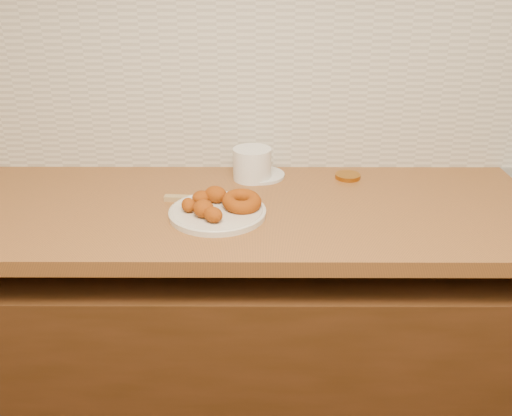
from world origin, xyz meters
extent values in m
cube|color=#B9A98F|center=(0.00, 2.00, 1.35)|extent=(4.00, 0.02, 2.70)
cube|color=#4D2B16|center=(0.00, 1.69, 0.39)|extent=(3.60, 0.60, 0.77)
cube|color=#925423|center=(-0.65, 1.69, 0.88)|extent=(2.30, 0.62, 0.04)
cube|color=beige|center=(0.00, 1.99, 1.20)|extent=(3.60, 0.02, 0.60)
cylinder|color=beige|center=(-0.38, 1.62, 0.91)|extent=(0.25, 0.25, 0.01)
torus|color=#923F00|center=(-0.32, 1.64, 0.93)|extent=(0.15, 0.15, 0.05)
ellipsoid|color=#923F00|center=(-0.42, 1.67, 0.93)|extent=(0.07, 0.07, 0.03)
ellipsoid|color=#923F00|center=(-0.45, 1.61, 0.93)|extent=(0.05, 0.06, 0.04)
ellipsoid|color=#923F00|center=(-0.41, 1.58, 0.94)|extent=(0.07, 0.07, 0.05)
ellipsoid|color=#923F00|center=(-0.38, 1.55, 0.93)|extent=(0.07, 0.07, 0.04)
ellipsoid|color=#923F00|center=(-0.39, 1.67, 0.94)|extent=(0.08, 0.07, 0.04)
cylinder|color=white|center=(-0.29, 1.88, 0.95)|extent=(0.12, 0.12, 0.10)
cylinder|color=silver|center=(-0.27, 1.90, 0.90)|extent=(0.17, 0.17, 0.01)
cylinder|color=#AC6D1C|center=(0.00, 1.88, 0.91)|extent=(0.09, 0.09, 0.01)
cube|color=#A58855|center=(-0.44, 1.71, 0.91)|extent=(0.18, 0.04, 0.01)
camera|label=1|loc=(-0.27, 0.35, 1.51)|focal=38.00mm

